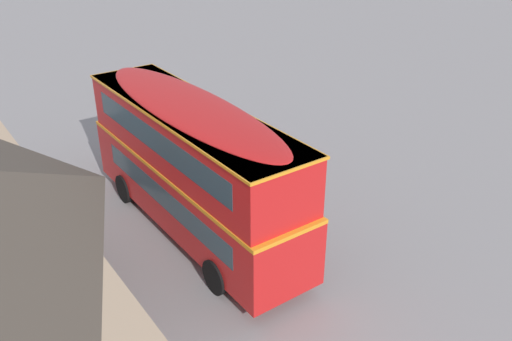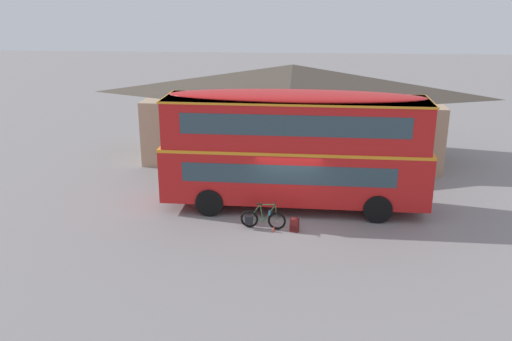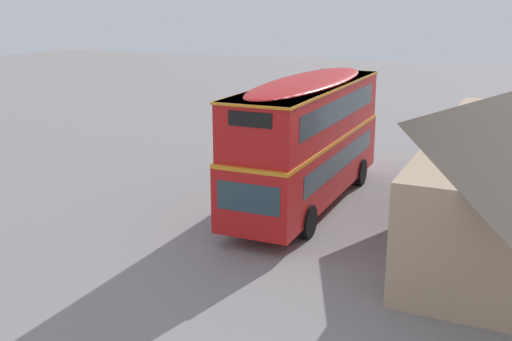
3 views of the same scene
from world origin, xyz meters
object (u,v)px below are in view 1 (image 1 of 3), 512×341
at_px(double_decker_bus, 192,162).
at_px(touring_bicycle, 265,214).
at_px(water_bottle_red_squeeze, 263,212).
at_px(backpack_on_ground, 248,201).

xyz_separation_m(double_decker_bus, touring_bicycle, (-1.18, -2.19, -2.27)).
bearing_deg(touring_bicycle, water_bottle_red_squeeze, -31.08).
xyz_separation_m(backpack_on_ground, water_bottle_red_squeeze, (-0.76, -0.12, -0.19)).
bearing_deg(touring_bicycle, double_decker_bus, 61.80).
distance_m(double_decker_bus, touring_bicycle, 3.37).
relative_size(double_decker_bus, water_bottle_red_squeeze, 51.14).
distance_m(double_decker_bus, backpack_on_ground, 3.34).
bearing_deg(touring_bicycle, backpack_on_ground, -7.69).
bearing_deg(backpack_on_ground, touring_bicycle, 172.31).
xyz_separation_m(double_decker_bus, backpack_on_ground, (0.06, -2.36, -2.36)).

